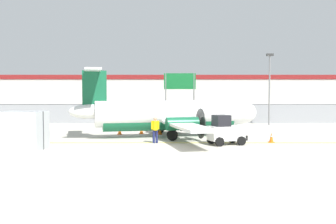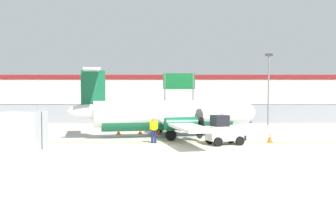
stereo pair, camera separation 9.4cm
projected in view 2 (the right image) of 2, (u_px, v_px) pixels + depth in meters
ground_plane at (176, 143)px, 24.47m from camera, size 140.00×140.00×0.01m
perimeter_fence at (173, 113)px, 40.39m from camera, size 98.00×0.10×2.10m
parking_lot_strip at (172, 116)px, 51.93m from camera, size 98.00×17.00×0.12m
background_building at (171, 93)px, 70.23m from camera, size 91.00×8.10×6.50m
commuter_airplane at (171, 115)px, 27.81m from camera, size 14.17×15.95×4.92m
baggage_tug at (224, 131)px, 23.55m from camera, size 2.56×1.96×1.88m
ground_crew_worker at (154, 129)px, 24.28m from camera, size 0.55×0.42×1.70m
cargo_container at (21, 131)px, 21.49m from camera, size 2.50×2.12×2.20m
traffic_cone_near_left at (270, 138)px, 24.59m from camera, size 0.36×0.36×0.64m
traffic_cone_near_right at (119, 130)px, 29.42m from camera, size 0.36×0.36×0.64m
traffic_cone_far_left at (159, 130)px, 29.50m from camera, size 0.36×0.36×0.64m
traffic_cone_far_right at (140, 130)px, 29.88m from camera, size 0.36×0.36×0.64m
parked_car_0 at (75, 112)px, 47.83m from camera, size 4.24×2.07×1.58m
parked_car_1 at (139, 112)px, 47.79m from camera, size 4.24×2.09×1.58m
parked_car_2 at (196, 110)px, 51.28m from camera, size 4.25×2.11×1.58m
parked_car_3 at (258, 110)px, 50.83m from camera, size 4.21×2.03×1.58m
apron_light_pole at (269, 83)px, 38.13m from camera, size 0.70×0.30×7.27m
highway_sign at (179, 85)px, 42.35m from camera, size 3.60×0.14×5.50m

